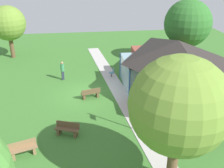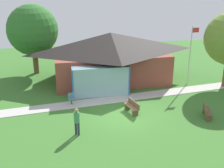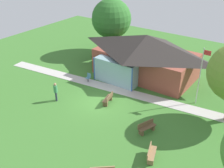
% 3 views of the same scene
% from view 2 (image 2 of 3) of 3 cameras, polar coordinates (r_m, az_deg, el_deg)
% --- Properties ---
extents(ground_plane, '(44.00, 44.00, 0.00)m').
position_cam_2_polar(ground_plane, '(19.78, 2.25, -6.19)').
color(ground_plane, '#3D752D').
extents(pavilion, '(10.87, 7.10, 4.38)m').
position_cam_2_polar(pavilion, '(25.43, -0.37, 5.52)').
color(pavilion, brown).
rests_on(pavilion, ground_plane).
extents(footpath, '(25.94, 4.10, 0.03)m').
position_cam_2_polar(footpath, '(22.16, 0.60, -3.05)').
color(footpath, '#BCB7B2').
rests_on(footpath, ground_plane).
extents(flagpole, '(0.64, 0.08, 5.12)m').
position_cam_2_polar(flagpole, '(25.35, 15.41, 6.03)').
color(flagpole, silver).
rests_on(flagpole, ground_plane).
extents(bench_mid_right, '(0.93, 1.56, 0.84)m').
position_cam_2_polar(bench_mid_right, '(20.36, 18.36, -5.23)').
color(bench_mid_right, brown).
rests_on(bench_mid_right, ground_plane).
extents(bench_rear_near_path, '(0.79, 1.56, 0.84)m').
position_cam_2_polar(bench_rear_near_path, '(20.02, 4.01, -4.60)').
color(bench_rear_near_path, brown).
rests_on(bench_rear_near_path, ground_plane).
extents(patio_chair_west, '(0.47, 0.47, 0.86)m').
position_cam_2_polar(patio_chair_west, '(21.42, -8.13, -2.97)').
color(patio_chair_west, teal).
rests_on(patio_chair_west, ground_plane).
extents(visitor_strolling_lawn, '(0.34, 0.34, 1.74)m').
position_cam_2_polar(visitor_strolling_lawn, '(17.08, -7.05, -7.09)').
color(visitor_strolling_lawn, '#2D3347').
rests_on(visitor_strolling_lawn, ground_plane).
extents(tree_behind_pavilion_left, '(4.77, 4.77, 6.63)m').
position_cam_2_polar(tree_behind_pavilion_left, '(28.19, -15.59, 10.32)').
color(tree_behind_pavilion_left, brown).
rests_on(tree_behind_pavilion_left, ground_plane).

